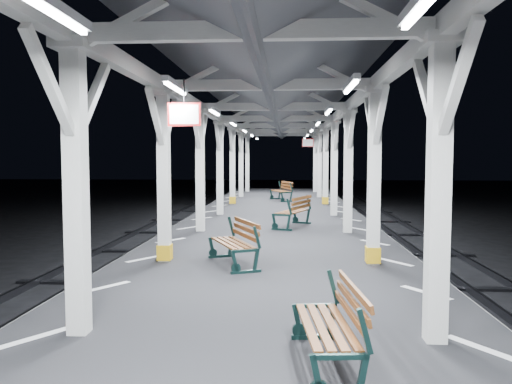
# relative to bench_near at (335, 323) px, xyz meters

# --- Properties ---
(ground) EXTENTS (120.00, 120.00, 0.00)m
(ground) POSITION_rel_bench_near_xyz_m (-0.84, 2.72, -1.42)
(ground) COLOR black
(ground) RESTS_ON ground
(platform) EXTENTS (6.00, 50.00, 1.00)m
(platform) POSITION_rel_bench_near_xyz_m (-0.84, 2.72, -0.92)
(platform) COLOR black
(platform) RESTS_ON ground
(hazard_stripes_left) EXTENTS (1.00, 48.00, 0.01)m
(hazard_stripes_left) POSITION_rel_bench_near_xyz_m (-3.29, 2.72, -0.42)
(hazard_stripes_left) COLOR silver
(hazard_stripes_left) RESTS_ON platform
(hazard_stripes_right) EXTENTS (1.00, 48.00, 0.01)m
(hazard_stripes_right) POSITION_rel_bench_near_xyz_m (1.61, 2.72, -0.42)
(hazard_stripes_right) COLOR silver
(hazard_stripes_right) RESTS_ON platform
(canopy) EXTENTS (5.40, 49.00, 4.65)m
(canopy) POSITION_rel_bench_near_xyz_m (-0.84, 2.70, 3.14)
(canopy) COLOR silver
(canopy) RESTS_ON platform
(bench_near) EXTENTS (0.68, 1.51, 0.80)m
(bench_near) POSITION_rel_bench_near_xyz_m (0.00, 0.00, 0.00)
(bench_near) COLOR black
(bench_near) RESTS_ON platform
(bench_mid) EXTENTS (1.13, 1.63, 0.83)m
(bench_mid) POSITION_rel_bench_near_xyz_m (-1.40, 4.51, 0.02)
(bench_mid) COLOR black
(bench_mid) RESTS_ON platform
(bench_far) EXTENTS (1.18, 1.78, 0.91)m
(bench_far) POSITION_rel_bench_near_xyz_m (-0.23, 9.67, 0.06)
(bench_far) COLOR black
(bench_far) RESTS_ON platform
(bench_extra) EXTENTS (1.12, 1.75, 0.89)m
(bench_extra) POSITION_rel_bench_near_xyz_m (-0.67, 18.66, 0.05)
(bench_extra) COLOR black
(bench_extra) RESTS_ON platform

